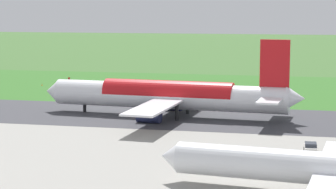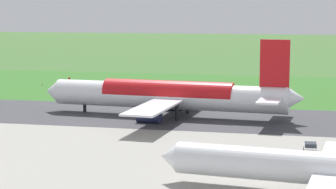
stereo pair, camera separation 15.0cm
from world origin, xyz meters
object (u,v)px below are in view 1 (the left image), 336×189
object	(u,v)px
no_stopping_sign	(69,81)
airliner_parked_near	(330,168)
service_car_ops	(311,148)
traffic_cone_orange	(42,85)
airliner_main	(170,95)

from	to	relation	value
no_stopping_sign	airliner_parked_near	bearing A→B (deg)	126.59
service_car_ops	no_stopping_sign	xyz separation A→B (m)	(65.70, -69.48, 0.59)
service_car_ops	traffic_cone_orange	xyz separation A→B (m)	(73.24, -68.03, -0.57)
airliner_parked_near	traffic_cone_orange	distance (m)	117.21
airliner_parked_near	service_car_ops	world-z (taller)	airliner_parked_near
airliner_parked_near	no_stopping_sign	bearing A→B (deg)	-53.41
service_car_ops	traffic_cone_orange	bearing A→B (deg)	-42.89
airliner_main	airliner_parked_near	size ratio (longest dim) A/B	1.32
airliner_parked_near	no_stopping_sign	distance (m)	113.65
service_car_ops	no_stopping_sign	bearing A→B (deg)	-46.60
no_stopping_sign	service_car_ops	bearing A→B (deg)	133.40
airliner_main	airliner_parked_near	xyz separation A→B (m)	(-29.54, 48.28, -1.08)
service_car_ops	no_stopping_sign	size ratio (longest dim) A/B	1.79
airliner_main	service_car_ops	size ratio (longest dim) A/B	12.66
airliner_main	no_stopping_sign	xyz separation A→B (m)	(38.20, -42.95, -2.92)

